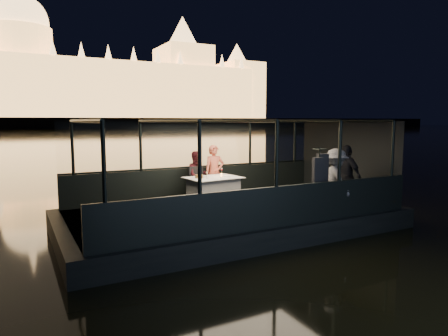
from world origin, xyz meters
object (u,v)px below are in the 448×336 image
wine_bottle (200,173)px  passenger_stripe (336,179)px  dining_table_central (213,191)px  passenger_dark (346,175)px  person_woman_coral (214,174)px  chair_port_left (199,186)px  coat_stand (319,180)px  chair_port_right (214,184)px  person_man_maroon (197,174)px

wine_bottle → passenger_stripe: bearing=-38.8°
passenger_stripe → wine_bottle: (-2.71, 2.18, 0.06)m
dining_table_central → passenger_dark: size_ratio=0.87×
person_woman_coral → wine_bottle: bearing=-125.4°
chair_port_left → coat_stand: coat_stand is taller
chair_port_right → passenger_stripe: bearing=-61.5°
dining_table_central → person_man_maroon: size_ratio=1.01×
chair_port_left → person_man_maroon: person_man_maroon is taller
passenger_stripe → chair_port_left: bearing=51.4°
chair_port_left → person_woman_coral: person_woman_coral is taller
passenger_dark → chair_port_right: bearing=-135.0°
chair_port_right → coat_stand: (1.20, -3.14, 0.45)m
chair_port_right → coat_stand: bearing=-73.8°
chair_port_right → person_woman_coral: 0.31m
person_woman_coral → chair_port_left: bearing=-155.0°
coat_stand → passenger_dark: coat_stand is taller
dining_table_central → person_woman_coral: size_ratio=0.91×
passenger_stripe → coat_stand: bearing=116.7°
dining_table_central → chair_port_left: bearing=107.5°
coat_stand → dining_table_central: bearing=121.8°
chair_port_left → passenger_stripe: (2.45, -2.86, 0.40)m
person_man_maroon → passenger_dark: (3.14, -2.71, 0.10)m
chair_port_right → wine_bottle: 1.19m
passenger_dark → passenger_stripe: bearing=-62.8°
chair_port_right → passenger_stripe: passenger_stripe is taller
chair_port_left → person_woman_coral: 0.67m
passenger_dark → chair_port_left: bearing=-129.0°
wine_bottle → person_woman_coral: bearing=45.2°
chair_port_left → chair_port_right: chair_port_left is taller
chair_port_left → person_man_maroon: size_ratio=0.69×
coat_stand → wine_bottle: size_ratio=5.48×
dining_table_central → chair_port_left: size_ratio=1.47×
coat_stand → wine_bottle: (-1.99, 2.39, 0.02)m
passenger_dark → dining_table_central: bearing=-123.5°
dining_table_central → person_man_maroon: person_man_maroon is taller
passenger_dark → wine_bottle: 3.89m
passenger_stripe → passenger_dark: size_ratio=0.97×
person_woman_coral → passenger_stripe: 3.56m
coat_stand → wine_bottle: bearing=129.9°
chair_port_right → wine_bottle: size_ratio=2.75×
person_woman_coral → person_man_maroon: (-0.50, 0.10, 0.00)m
chair_port_left → wine_bottle: 0.87m
person_man_maroon → dining_table_central: bearing=-91.1°
chair_port_right → chair_port_left: bearing=-176.5°
chair_port_right → coat_stand: coat_stand is taller
chair_port_left → dining_table_central: bearing=-80.7°
passenger_dark → wine_bottle: passenger_dark is taller
dining_table_central → person_man_maroon: bearing=97.4°
wine_bottle → chair_port_right: bearing=43.7°
chair_port_left → passenger_stripe: passenger_stripe is taller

